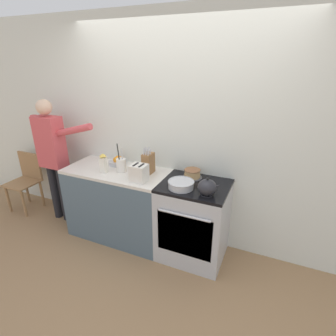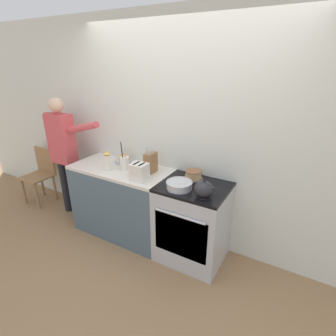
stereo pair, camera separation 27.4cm
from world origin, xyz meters
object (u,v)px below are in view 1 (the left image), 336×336
tea_kettle (207,187)px  mixing_bowl (181,184)px  milk_carton (104,164)px  toaster (139,173)px  person_baker (53,152)px  layer_cake (192,174)px  fruit_bowl (118,161)px  dining_chair (27,178)px  knife_block (148,163)px  utensil_crock (121,165)px  stove_range (193,221)px

tea_kettle → mixing_bowl: (-0.28, 0.03, -0.04)m
milk_carton → tea_kettle: bearing=-2.3°
tea_kettle → toaster: bearing=179.4°
milk_carton → person_baker: size_ratio=0.14×
layer_cake → fruit_bowl: fruit_bowl is taller
dining_chair → toaster: bearing=-21.4°
layer_cake → knife_block: knife_block is taller
knife_block → dining_chair: bearing=-178.7°
layer_cake → utensil_crock: 0.82m
mixing_bowl → stove_range: bearing=50.6°
tea_kettle → dining_chair: (-2.78, 0.19, -0.49)m
mixing_bowl → dining_chair: size_ratio=0.32×
utensil_crock → toaster: 0.34m
knife_block → layer_cake: bearing=8.4°
stove_range → layer_cake: bearing=117.6°
layer_cake → toaster: toaster is taller
toaster → layer_cake: bearing=31.7°
person_baker → dining_chair: size_ratio=1.97×
stove_range → person_baker: bearing=-179.6°
utensil_crock → mixing_bowl: bearing=-8.5°
fruit_bowl → dining_chair: fruit_bowl is taller
mixing_bowl → milk_carton: 0.96m
mixing_bowl → knife_block: 0.53m
stove_range → fruit_bowl: bearing=171.3°
dining_chair → fruit_bowl: bearing=-11.7°
utensil_crock → toaster: size_ratio=1.79×
stove_range → mixing_bowl: (-0.10, -0.13, 0.49)m
knife_block → toaster: 0.23m
fruit_bowl → dining_chair: bearing=-175.4°
utensil_crock → person_baker: bearing=-179.8°
stove_range → fruit_bowl: (-1.04, 0.16, 0.50)m
stove_range → utensil_crock: (-0.89, -0.01, 0.53)m
tea_kettle → person_baker: bearing=176.1°
utensil_crock → dining_chair: bearing=178.5°
layer_cake → toaster: size_ratio=1.15×
tea_kettle → mixing_bowl: 0.28m
stove_range → tea_kettle: (0.17, -0.16, 0.53)m
milk_carton → person_baker: person_baker is taller
layer_cake → dining_chair: layer_cake is taller
utensil_crock → dining_chair: utensil_crock is taller
stove_range → layer_cake: (-0.08, 0.16, 0.49)m
tea_kettle → layer_cake: bearing=129.2°
fruit_bowl → milk_carton: 0.27m
tea_kettle → fruit_bowl: 1.26m
knife_block → toaster: knife_block is taller
stove_range → person_baker: person_baker is taller
person_baker → tea_kettle: bearing=-3.2°
knife_block → mixing_bowl: bearing=-23.6°
mixing_bowl → toaster: 0.47m
tea_kettle → utensil_crock: bearing=172.1°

